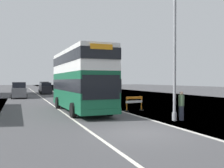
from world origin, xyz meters
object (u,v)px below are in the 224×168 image
Objects in this scene: pedestrian_at_kerb at (181,106)px; double_decker_bus at (80,79)px; roadworks_barrier at (134,102)px; car_receding_far at (44,87)px; car_oncoming_near at (19,91)px; car_receding_mid at (46,89)px; lamppost_foreground at (175,58)px.

double_decker_bus is at bearing 125.97° from pedestrian_at_kerb.
car_receding_far is (-3.58, 35.85, 0.31)m from roadworks_barrier.
car_oncoming_near reaches higher than car_receding_mid.
pedestrian_at_kerb is (0.48, -0.04, -2.92)m from lamppost_foreground.
lamppost_foreground is 26.14m from car_oncoming_near.
roadworks_barrier is at bearing 96.99° from pedestrian_at_kerb.
double_decker_bus reaches higher than roadworks_barrier.
roadworks_barrier is at bearing -84.30° from car_receding_far.
double_decker_bus is 2.45× the size of car_receding_mid.
double_decker_bus is at bearing 123.31° from lamppost_foreground.
lamppost_foreground reaches higher than car_oncoming_near.
car_receding_far reaches higher than roadworks_barrier.
car_receding_mid is at bearing -93.30° from car_receding_far.
car_oncoming_near is (-4.46, 17.95, -1.50)m from double_decker_bus.
double_decker_bus is 8.28m from pedestrian_at_kerb.
roadworks_barrier is 5.35m from pedestrian_at_kerb.
pedestrian_at_kerb is at bearing -82.26° from car_receding_mid.
car_receding_far is at bearing 73.30° from car_oncoming_near.
lamppost_foreground is at bearing -83.03° from car_receding_mid.
car_receding_far is at bearing 86.70° from car_receding_mid.
car_oncoming_near is 1.01× the size of car_receding_far.
roadworks_barrier is 0.38× the size of car_receding_mid.
lamppost_foreground is at bearing 175.55° from pedestrian_at_kerb.
roadworks_barrier is at bearing 91.91° from lamppost_foreground.
car_oncoming_near is at bearing 109.68° from lamppost_foreground.
car_oncoming_near is at bearing 114.07° from roadworks_barrier.
lamppost_foreground is 41.39m from car_receding_far.
car_receding_far is (-3.76, 41.13, -2.78)m from lamppost_foreground.
pedestrian_at_kerb is at bearing -84.13° from car_receding_far.
lamppost_foreground is 6.12m from roadworks_barrier.
double_decker_bus reaches higher than car_receding_far.
double_decker_bus is 6.49× the size of roadworks_barrier.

